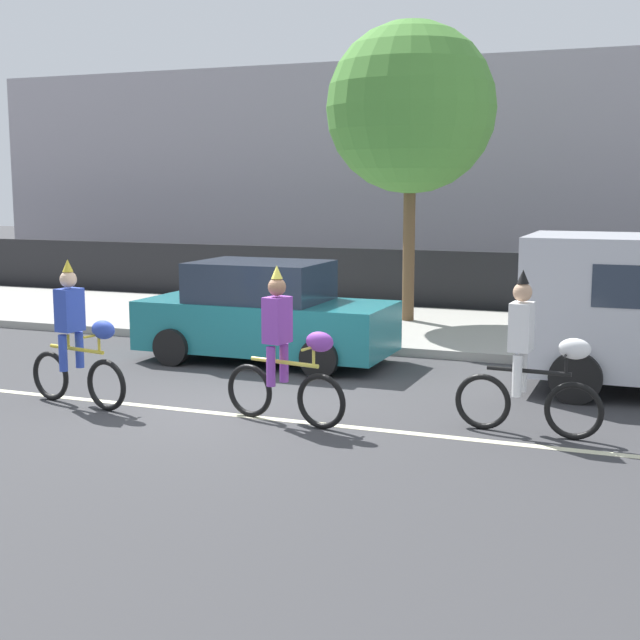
{
  "coord_description": "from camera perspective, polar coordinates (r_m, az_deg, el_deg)",
  "views": [
    {
      "loc": [
        5.09,
        -10.26,
        2.88
      ],
      "look_at": [
        0.62,
        1.2,
        1.0
      ],
      "focal_mm": 50.0,
      "sensor_mm": 36.0,
      "label": 1
    }
  ],
  "objects": [
    {
      "name": "parade_cyclist_purple",
      "position": [
        10.74,
        -2.24,
        -2.25
      ],
      "size": [
        1.7,
        0.54,
        1.92
      ],
      "color": "black",
      "rests_on": "ground"
    },
    {
      "name": "sidewalk_curb",
      "position": [
        17.74,
        4.34,
        -0.44
      ],
      "size": [
        60.0,
        5.0,
        0.15
      ],
      "primitive_type": "cube",
      "color": "#9E9B93",
      "rests_on": "ground"
    },
    {
      "name": "street_tree_near_lamp",
      "position": [
        18.01,
        5.84,
        13.32
      ],
      "size": [
        3.35,
        3.35,
        5.88
      ],
      "color": "brown",
      "rests_on": "sidewalk_curb"
    },
    {
      "name": "parade_cyclist_cobalt",
      "position": [
        12.02,
        -15.29,
        -1.39
      ],
      "size": [
        1.7,
        0.54,
        1.92
      ],
      "color": "black",
      "rests_on": "ground"
    },
    {
      "name": "building_backdrop",
      "position": [
        29.0,
        8.44,
        9.13
      ],
      "size": [
        28.0,
        8.0,
        6.31
      ],
      "primitive_type": "cube",
      "color": "#99939E",
      "rests_on": "ground"
    },
    {
      "name": "ground_plane",
      "position": [
        11.81,
        -4.96,
        -5.46
      ],
      "size": [
        80.0,
        80.0,
        0.0
      ],
      "primitive_type": "plane",
      "color": "#38383A"
    },
    {
      "name": "road_centre_line",
      "position": [
        11.38,
        -6.08,
        -6.0
      ],
      "size": [
        36.0,
        0.14,
        0.01
      ],
      "primitive_type": "cube",
      "color": "beige",
      "rests_on": "ground"
    },
    {
      "name": "parade_cyclist_zebra",
      "position": [
        10.52,
        13.3,
        -2.72
      ],
      "size": [
        1.72,
        0.5,
        1.92
      ],
      "color": "black",
      "rests_on": "ground"
    },
    {
      "name": "parked_car_teal",
      "position": [
        14.54,
        -3.56,
        0.36
      ],
      "size": [
        4.1,
        1.92,
        1.64
      ],
      "color": "#1E727A",
      "rests_on": "ground"
    },
    {
      "name": "fence_line",
      "position": [
        20.43,
        6.74,
        2.5
      ],
      "size": [
        40.0,
        0.08,
        1.4
      ],
      "primitive_type": "cube",
      "color": "black",
      "rests_on": "ground"
    }
  ]
}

